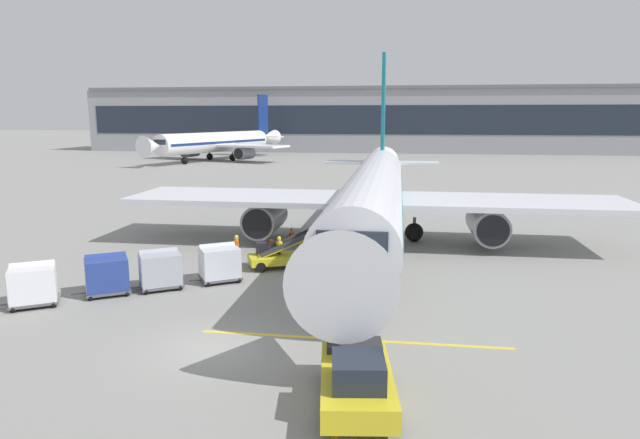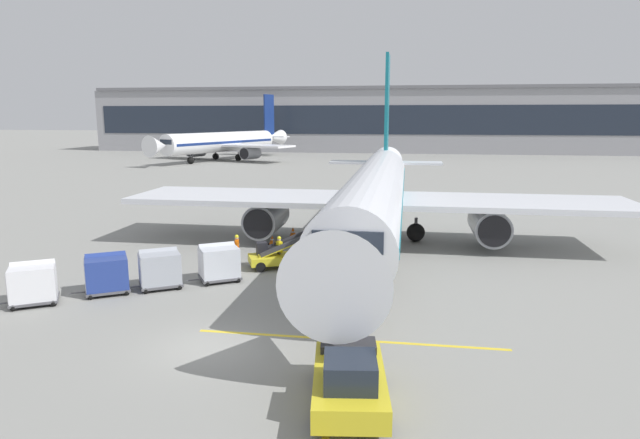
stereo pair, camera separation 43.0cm
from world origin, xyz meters
name	(u,v)px [view 1 (the left image)]	position (x,y,z in m)	size (l,w,h in m)	color
ground_plane	(211,348)	(0.00, 0.00, 0.00)	(600.00, 600.00, 0.00)	gray
parked_airplane	(374,193)	(5.14, 18.11, 3.41)	(33.02, 42.77, 14.18)	silver
belt_loader	(284,253)	(0.40, 11.28, 0.82)	(5.48, 3.32, 2.69)	gold
baggage_cart_lead	(219,262)	(-2.35, 8.12, 1.00)	(2.74, 2.41, 1.91)	#515156
baggage_cart_second	(160,269)	(-4.87, 6.53, 1.00)	(2.74, 2.41, 1.91)	#515156
baggage_cart_third	(107,274)	(-7.03, 5.31, 1.00)	(2.74, 2.41, 1.91)	#515156
baggage_cart_fourth	(33,284)	(-9.52, 3.36, 1.00)	(2.74, 2.41, 1.91)	#515156
pushback_tug	(357,379)	(5.64, -3.33, 0.83)	(2.63, 4.63, 1.83)	gold
ground_crew_by_loader	(303,250)	(1.46, 11.47, 1.00)	(0.50, 0.40, 1.74)	#333847
ground_crew_by_carts	(237,248)	(-2.41, 11.40, 1.00)	(0.34, 0.55, 1.74)	#333847
ground_crew_marshaller	(279,249)	(0.10, 11.38, 1.00)	(0.43, 0.45, 1.74)	#514C42
ground_crew_wingwalker	(224,260)	(-2.30, 8.67, 1.00)	(0.43, 0.46, 1.74)	#514C42
safety_cone_engine_keepout	(301,239)	(0.34, 17.14, 0.30)	(0.53, 0.53, 0.61)	black
safety_cone_wingtip	(291,233)	(-0.62, 18.64, 0.39)	(0.71, 0.71, 0.80)	black
safety_cone_nose_mark	(271,240)	(-1.57, 16.43, 0.31)	(0.56, 0.56, 0.64)	black
apron_guidance_line_lead_in	(373,245)	(5.19, 17.31, 0.00)	(0.20, 110.00, 0.01)	yellow
apron_guidance_line_stop_bar	(353,340)	(5.14, 1.49, 0.00)	(12.00, 0.20, 0.01)	yellow
terminal_building	(366,120)	(-1.33, 117.20, 7.60)	(135.59, 16.50, 15.30)	#939399
distant_airplane	(218,142)	(-27.84, 84.22, 3.50)	(29.31, 37.59, 13.08)	white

